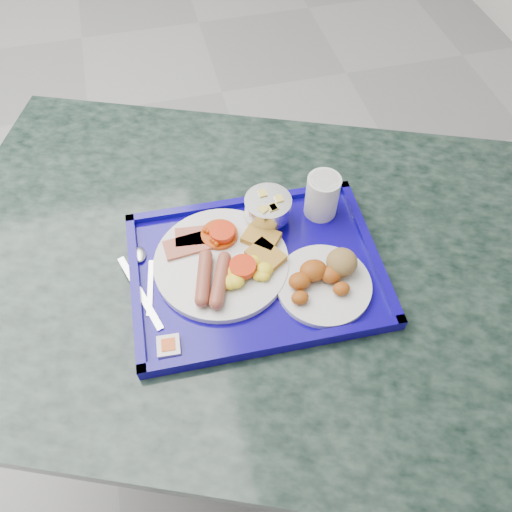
{
  "coord_description": "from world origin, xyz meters",
  "views": [
    {
      "loc": [
        0.99,
        -1.44,
        1.58
      ],
      "look_at": [
        1.12,
        -0.94,
        0.85
      ],
      "focal_mm": 35.0,
      "sensor_mm": 36.0,
      "label": 1
    }
  ],
  "objects_px": {
    "bread_plate": "(325,278)",
    "juice_cup": "(322,195)",
    "table": "(256,312)",
    "tray": "(256,270)",
    "fruit_bowl": "(268,207)",
    "main_plate": "(225,261)"
  },
  "relations": [
    {
      "from": "table",
      "to": "main_plate",
      "type": "bearing_deg",
      "value": -175.2
    },
    {
      "from": "main_plate",
      "to": "tray",
      "type": "bearing_deg",
      "value": -20.75
    },
    {
      "from": "bread_plate",
      "to": "juice_cup",
      "type": "height_order",
      "value": "juice_cup"
    },
    {
      "from": "main_plate",
      "to": "fruit_bowl",
      "type": "xyz_separation_m",
      "value": [
        0.11,
        0.09,
        0.03
      ]
    },
    {
      "from": "fruit_bowl",
      "to": "main_plate",
      "type": "bearing_deg",
      "value": -140.83
    },
    {
      "from": "bread_plate",
      "to": "juice_cup",
      "type": "xyz_separation_m",
      "value": [
        0.05,
        0.17,
        0.03
      ]
    },
    {
      "from": "table",
      "to": "juice_cup",
      "type": "xyz_separation_m",
      "value": [
        0.15,
        0.08,
        0.27
      ]
    },
    {
      "from": "tray",
      "to": "juice_cup",
      "type": "height_order",
      "value": "juice_cup"
    },
    {
      "from": "tray",
      "to": "juice_cup",
      "type": "bearing_deg",
      "value": 33.33
    },
    {
      "from": "main_plate",
      "to": "fruit_bowl",
      "type": "relative_size",
      "value": 2.76
    },
    {
      "from": "main_plate",
      "to": "juice_cup",
      "type": "relative_size",
      "value": 2.75
    },
    {
      "from": "table",
      "to": "tray",
      "type": "distance_m",
      "value": 0.21
    },
    {
      "from": "table",
      "to": "tray",
      "type": "xyz_separation_m",
      "value": [
        -0.01,
        -0.03,
        0.21
      ]
    },
    {
      "from": "table",
      "to": "juice_cup",
      "type": "bearing_deg",
      "value": 27.22
    },
    {
      "from": "fruit_bowl",
      "to": "bread_plate",
      "type": "bearing_deg",
      "value": -69.52
    },
    {
      "from": "fruit_bowl",
      "to": "juice_cup",
      "type": "height_order",
      "value": "juice_cup"
    },
    {
      "from": "bread_plate",
      "to": "juice_cup",
      "type": "distance_m",
      "value": 0.18
    },
    {
      "from": "tray",
      "to": "main_plate",
      "type": "relative_size",
      "value": 1.89
    },
    {
      "from": "main_plate",
      "to": "juice_cup",
      "type": "xyz_separation_m",
      "value": [
        0.21,
        0.08,
        0.04
      ]
    },
    {
      "from": "table",
      "to": "fruit_bowl",
      "type": "relative_size",
      "value": 16.22
    },
    {
      "from": "table",
      "to": "bread_plate",
      "type": "distance_m",
      "value": 0.27
    },
    {
      "from": "tray",
      "to": "fruit_bowl",
      "type": "height_order",
      "value": "fruit_bowl"
    }
  ]
}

